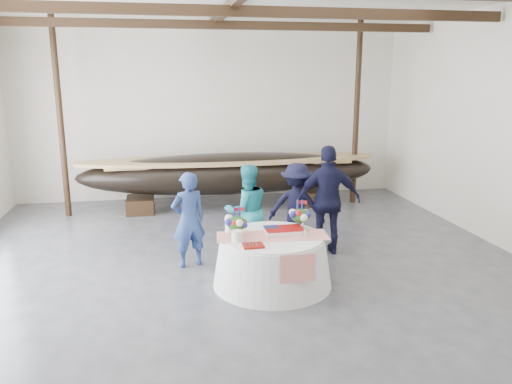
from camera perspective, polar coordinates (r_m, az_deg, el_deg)
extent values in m
cube|color=#3D3D42|center=(7.95, -0.69, -10.68)|extent=(10.00, 12.00, 0.01)
cube|color=silver|center=(13.25, -5.19, 9.07)|extent=(10.00, 0.02, 4.50)
cube|color=black|center=(8.80, -2.54, 19.96)|extent=(9.80, 0.12, 0.18)
cube|color=black|center=(11.27, -4.40, 18.51)|extent=(9.80, 0.12, 0.18)
cylinder|color=black|center=(12.09, -21.47, 7.79)|extent=(0.14, 0.14, 4.50)
cylinder|color=black|center=(12.78, 11.41, 8.71)|extent=(0.14, 0.14, 4.50)
cube|color=black|center=(12.24, -13.07, -1.42)|extent=(0.64, 0.82, 0.36)
cube|color=black|center=(12.79, 6.89, -0.53)|extent=(0.64, 0.82, 0.36)
ellipsoid|color=black|center=(12.17, -2.91, 2.14)|extent=(7.29, 1.46, 1.00)
cube|color=#9E7A4C|center=(12.12, -2.93, 3.41)|extent=(5.83, 0.96, 0.05)
cone|color=silver|center=(7.88, 1.87, -7.90)|extent=(1.86, 1.86, 0.77)
cylinder|color=silver|center=(7.74, 1.89, -5.19)|extent=(1.58, 1.58, 0.04)
cube|color=red|center=(7.74, 1.89, -5.03)|extent=(1.76, 0.72, 0.01)
cube|color=white|center=(7.87, 3.22, -4.46)|extent=(0.60, 0.40, 0.07)
cylinder|color=white|center=(7.47, -2.14, -5.06)|extent=(0.18, 0.18, 0.17)
cylinder|color=white|center=(7.91, -2.92, -3.86)|extent=(0.18, 0.18, 0.21)
cube|color=maroon|center=(7.27, -0.31, -6.14)|extent=(0.30, 0.24, 0.03)
cone|color=silver|center=(7.73, 5.71, -4.67)|extent=(0.09, 0.09, 0.12)
imported|color=navy|center=(8.55, -7.73, -3.15)|extent=(0.69, 0.56, 1.65)
imported|color=teal|center=(8.96, -1.05, -2.14)|extent=(0.91, 0.77, 1.69)
imported|color=black|center=(9.34, 4.66, -1.66)|extent=(1.21, 0.96, 1.64)
imported|color=black|center=(9.13, 8.26, -0.96)|extent=(1.22, 0.62, 2.00)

